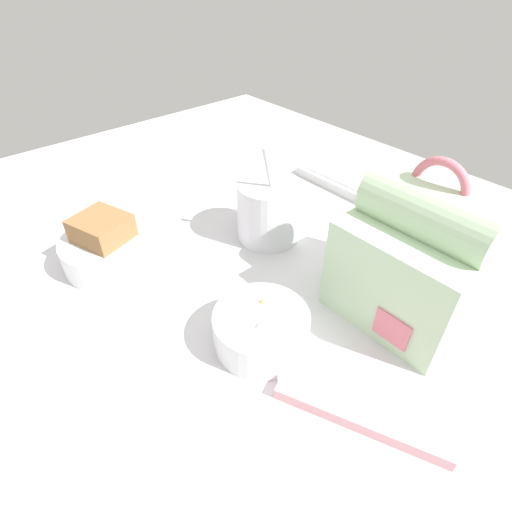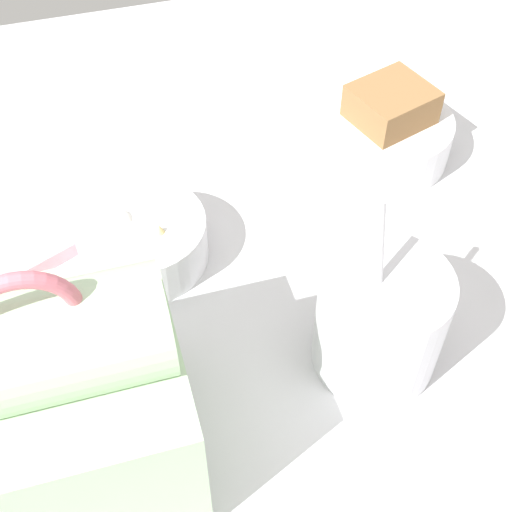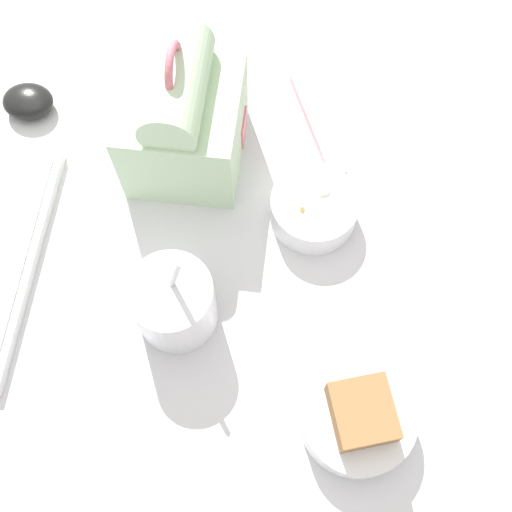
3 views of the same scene
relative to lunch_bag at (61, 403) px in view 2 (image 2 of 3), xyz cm
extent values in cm
cube|color=silver|center=(-18.83, -8.87, -9.59)|extent=(140.00, 110.00, 2.00)
cube|color=#B7D6AD|center=(0.00, 0.01, -1.86)|extent=(16.73, 15.46, 13.47)
cylinder|color=#B7D6AD|center=(0.00, 0.01, 6.91)|extent=(15.90, 7.41, 7.41)
cube|color=#DB707F|center=(2.92, -7.82, -4.89)|extent=(4.69, 0.30, 4.04)
torus|color=#DB707F|center=(0.00, 0.01, 10.24)|extent=(6.86, 1.00, 6.86)
cylinder|color=silver|center=(-24.75, -2.54, -3.53)|extent=(10.37, 10.37, 10.13)
cylinder|color=olive|center=(-24.75, -2.54, 1.24)|extent=(9.12, 9.12, 0.60)
cylinder|color=silver|center=(-23.97, -3.06, 2.63)|extent=(0.70, 3.50, 11.47)
cylinder|color=silver|center=(-35.59, -26.25, -6.17)|extent=(13.71, 13.71, 4.85)
cube|color=olive|center=(-35.59, -26.25, -3.50)|extent=(9.29, 8.85, 6.80)
cylinder|color=silver|center=(-8.20, -18.81, -6.21)|extent=(11.94, 11.94, 4.77)
ellipsoid|color=white|center=(-6.41, -19.70, -5.01)|extent=(3.25, 3.25, 3.82)
cone|color=#F4DB84|center=(-9.70, -17.14, -4.89)|extent=(5.40, 5.40, 4.06)
sphere|color=black|center=(-7.82, -22.43, -6.21)|extent=(1.43, 1.43, 1.43)
sphere|color=black|center=(-7.32, -21.74, -6.21)|extent=(1.43, 1.43, 1.43)
camera|label=1|loc=(16.32, -40.99, 31.72)|focal=28.00mm
camera|label=2|loc=(-6.10, 26.45, 43.00)|focal=50.00mm
camera|label=3|loc=(-48.77, -15.61, 72.06)|focal=45.00mm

